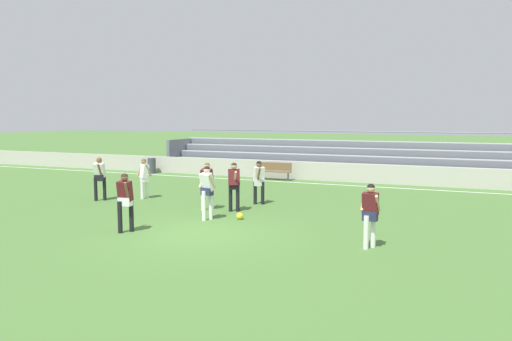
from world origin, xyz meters
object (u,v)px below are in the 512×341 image
Objects in this scene: player_dark_wide_left at (370,210)px; player_white_deep_cover at (259,179)px; trash_bin at (152,166)px; player_dark_on_ball at (125,197)px; player_dark_trailing_run at (234,182)px; bench_near_wall_gap at (274,169)px; soccer_ball at (240,216)px; player_white_challenging at (144,175)px; player_white_overlapping at (207,188)px; player_white_pressing_high at (100,175)px; player_dark_dropping_back at (207,182)px; bleacher_stand at (365,158)px.

player_white_deep_cover reaches higher than player_dark_wide_left.
player_dark_on_ball is (7.76, -12.38, 0.57)m from trash_bin.
trash_bin is at bearing 137.75° from player_dark_trailing_run.
soccer_ball is at bearing -75.87° from bench_near_wall_gap.
player_white_challenging is (4.83, -7.42, 0.51)m from trash_bin.
player_white_deep_cover is (0.45, 3.21, -0.07)m from player_white_overlapping.
player_white_challenging reaches higher than trash_bin.
player_white_pressing_high is at bearing -164.55° from player_white_deep_cover.
player_dark_dropping_back is at bearing 118.37° from player_white_overlapping.
player_white_pressing_high is 6.66m from soccer_ball.
player_dark_wide_left is 0.95× the size of player_white_pressing_high.
bleacher_stand is 12.44m from player_white_challenging.
player_dark_trailing_run is at bearing -12.97° from player_white_challenging.
soccer_ball is at bearing -80.28° from player_white_deep_cover.
player_white_challenging is at bearing 157.52° from player_dark_wide_left.
player_white_pressing_high is at bearing 137.51° from player_dark_on_ball.
player_dark_on_ball reaches higher than player_dark_wide_left.
player_white_deep_cover is at bearing 53.45° from player_dark_dropping_back.
player_dark_trailing_run is 7.73× the size of soccer_ball.
player_white_challenging is (-6.94, -10.32, -0.08)m from bleacher_stand.
soccer_ball is at bearing -56.85° from player_dark_trailing_run.
bench_near_wall_gap is at bearing 94.48° from player_dark_dropping_back.
player_white_overlapping is 5.79m from player_white_pressing_high.
player_dark_dropping_back reaches higher than trash_bin.
bleacher_stand is 14.07m from player_white_pressing_high.
trash_bin is at bearing 134.20° from player_dark_dropping_back.
trash_bin is at bearing 136.36° from soccer_ball.
player_white_overlapping is at bearing -61.63° from player_dark_dropping_back.
player_dark_trailing_run is at bearing 4.81° from player_dark_dropping_back.
bleacher_stand reaches higher than player_dark_wide_left.
player_white_challenging reaches higher than soccer_ball.
bench_near_wall_gap is at bearing 105.86° from player_white_deep_cover.
player_dark_trailing_run is 1.00× the size of player_white_pressing_high.
bleacher_stand is 15.80m from player_dark_on_ball.
player_dark_trailing_run is (-5.13, 2.94, 0.05)m from player_dark_wide_left.
trash_bin is at bearing 112.51° from player_white_pressing_high.
player_dark_wide_left is at bearing -29.84° from player_dark_trailing_run.
player_white_challenging is 5.69m from soccer_ball.
player_dark_wide_left is 0.96× the size of player_dark_on_ball.
bench_near_wall_gap is 1.11× the size of player_dark_wide_left.
player_dark_on_ball is (-4.01, -15.28, -0.03)m from bleacher_stand.
player_dark_trailing_run is 1.64m from player_white_deep_cover.
player_white_pressing_high is at bearing -125.91° from bleacher_stand.
player_white_pressing_high reaches higher than trash_bin.
player_dark_on_ball is (2.93, -4.96, 0.05)m from player_white_challenging.
player_dark_wide_left reaches higher than bench_near_wall_gap.
player_dark_on_ball reaches higher than bench_near_wall_gap.
trash_bin is at bearing 132.24° from player_white_overlapping.
player_white_overlapping is 1.39m from soccer_ball.
player_dark_wide_left is (9.60, -3.97, 0.01)m from player_white_challenging.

